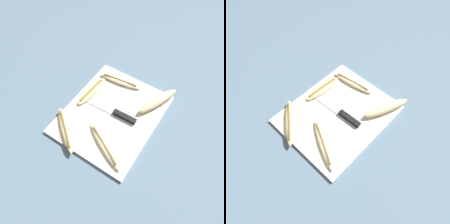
# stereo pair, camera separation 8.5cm
# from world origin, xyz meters

# --- Properties ---
(ground_plane) EXTENTS (4.00, 4.00, 0.00)m
(ground_plane) POSITION_xyz_m (0.00, 0.00, 0.00)
(ground_plane) COLOR slate
(cutting_board) EXTENTS (0.42, 0.34, 0.01)m
(cutting_board) POSITION_xyz_m (0.00, 0.00, 0.01)
(cutting_board) COLOR white
(cutting_board) RESTS_ON ground_plane
(knife) EXTENTS (0.03, 0.25, 0.02)m
(knife) POSITION_xyz_m (0.01, -0.02, 0.02)
(knife) COLOR black
(knife) RESTS_ON cutting_board
(banana_spotted_left) EXTENTS (0.15, 0.18, 0.02)m
(banana_spotted_left) POSITION_xyz_m (-0.16, 0.10, 0.02)
(banana_spotted_left) COLOR #DBC684
(banana_spotted_left) RESTS_ON cutting_board
(banana_cream_curved) EXTENTS (0.13, 0.20, 0.02)m
(banana_cream_curved) POSITION_xyz_m (-0.13, -0.06, 0.02)
(banana_cream_curved) COLOR beige
(banana_cream_curved) RESTS_ON cutting_board
(banana_soft_right) EXTENTS (0.19, 0.11, 0.04)m
(banana_soft_right) POSITION_xyz_m (0.14, -0.13, 0.03)
(banana_soft_right) COLOR beige
(banana_soft_right) RESTS_ON cutting_board
(banana_golden_short) EXTENTS (0.17, 0.05, 0.02)m
(banana_golden_short) POSITION_xyz_m (0.04, 0.13, 0.02)
(banana_golden_short) COLOR #EDD689
(banana_golden_short) RESTS_ON cutting_board
(banana_pale_long) EXTENTS (0.06, 0.19, 0.02)m
(banana_pale_long) POSITION_xyz_m (0.15, 0.06, 0.02)
(banana_pale_long) COLOR beige
(banana_pale_long) RESTS_ON cutting_board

